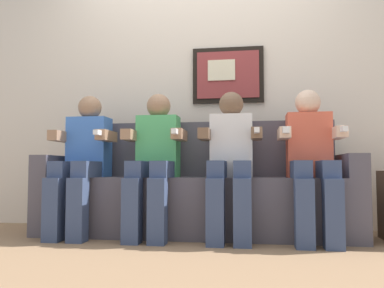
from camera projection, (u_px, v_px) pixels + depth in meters
The scene contains 7 objects.
ground_plane at pixel (189, 242), 2.80m from camera, with size 6.31×6.31×0.00m, color #8C6B4C.
back_wall_assembly at pixel (203, 82), 3.63m from camera, with size 4.85×0.10×2.60m.
couch at pixel (195, 195), 3.14m from camera, with size 2.45×0.58×0.90m.
person_leftmost at pixel (83, 157), 3.12m from camera, with size 0.46×0.56×1.11m.
person_left_center at pixel (155, 157), 3.03m from camera, with size 0.46×0.56×1.11m.
person_right_center at pixel (231, 156), 2.95m from camera, with size 0.46×0.56×1.11m.
person_rightmost at pixel (311, 156), 2.86m from camera, with size 0.46×0.56×1.11m.
Camera 1 is at (0.44, -2.80, 0.51)m, focal length 37.33 mm.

